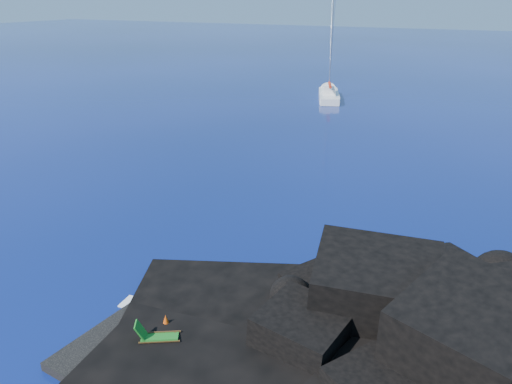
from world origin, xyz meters
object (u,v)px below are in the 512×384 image
at_px(marker_cone, 166,322).
at_px(sunbather, 135,352).
at_px(deck_chair, 160,332).
at_px(sailboat, 329,99).

bearing_deg(marker_cone, sunbather, -92.86).
relative_size(sunbather, marker_cone, 2.63).
distance_m(deck_chair, marker_cone, 0.96).
height_order(sailboat, sunbather, sailboat).
relative_size(deck_chair, sunbather, 0.94).
xyz_separation_m(sunbather, marker_cone, (0.09, 1.80, 0.15)).
bearing_deg(sailboat, deck_chair, -98.99).
relative_size(deck_chair, marker_cone, 2.48).
distance_m(sailboat, marker_cone, 49.59).
distance_m(sunbather, marker_cone, 1.81).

